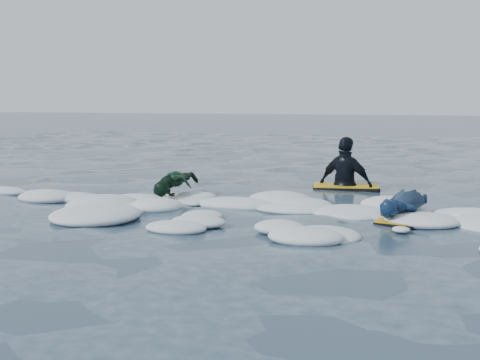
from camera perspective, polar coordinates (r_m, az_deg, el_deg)
name	(u,v)px	position (r m, az deg, el deg)	size (l,w,h in m)	color
ground	(173,225)	(8.34, -6.42, -4.28)	(120.00, 120.00, 0.00)	#1B3242
foam_band	(200,212)	(9.28, -3.84, -3.03)	(12.00, 3.10, 0.30)	silver
prone_woman_unit	(403,206)	(8.96, 15.16, -2.38)	(0.88, 1.59, 0.39)	black
prone_child_unit	(175,186)	(10.32, -6.14, -0.55)	(0.77, 1.32, 0.50)	black
waiting_rider_unit	(346,186)	(11.67, 9.99, -0.52)	(1.35, 0.89, 1.87)	black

